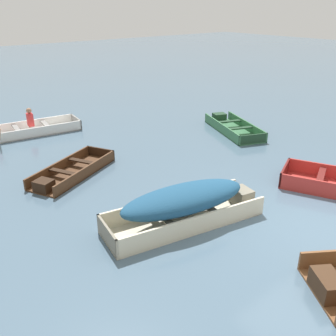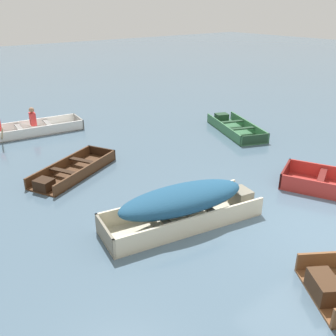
{
  "view_description": "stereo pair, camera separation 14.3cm",
  "coord_description": "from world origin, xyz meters",
  "px_view_note": "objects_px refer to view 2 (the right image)",
  "views": [
    {
      "loc": [
        -6.49,
        -2.84,
        4.18
      ],
      "look_at": [
        -1.03,
        3.87,
        0.35
      ],
      "focal_mm": 40.0,
      "sensor_mm": 36.0,
      "label": 1
    },
    {
      "loc": [
        -6.38,
        -2.93,
        4.18
      ],
      "look_at": [
        -1.03,
        3.87,
        0.35
      ],
      "focal_mm": 40.0,
      "sensor_mm": 36.0,
      "label": 2
    }
  ],
  "objects_px": {
    "skiff_green_near_moored": "(234,128)",
    "rowboat_white_with_crew": "(28,129)",
    "skiff_cream_outer_moored": "(184,203)",
    "skiff_dark_varnish_far_moored": "(71,172)"
  },
  "relations": [
    {
      "from": "skiff_green_near_moored",
      "to": "rowboat_white_with_crew",
      "type": "bearing_deg",
      "value": 144.45
    },
    {
      "from": "skiff_cream_outer_moored",
      "to": "skiff_green_near_moored",
      "type": "bearing_deg",
      "value": 33.36
    },
    {
      "from": "skiff_green_near_moored",
      "to": "skiff_cream_outer_moored",
      "type": "distance_m",
      "value": 6.43
    },
    {
      "from": "skiff_dark_varnish_far_moored",
      "to": "skiff_cream_outer_moored",
      "type": "height_order",
      "value": "skiff_cream_outer_moored"
    },
    {
      "from": "skiff_green_near_moored",
      "to": "skiff_dark_varnish_far_moored",
      "type": "bearing_deg",
      "value": 179.21
    },
    {
      "from": "skiff_green_near_moored",
      "to": "skiff_dark_varnish_far_moored",
      "type": "xyz_separation_m",
      "value": [
        -6.18,
        0.09,
        -0.01
      ]
    },
    {
      "from": "rowboat_white_with_crew",
      "to": "skiff_cream_outer_moored",
      "type": "bearing_deg",
      "value": -86.18
    },
    {
      "from": "skiff_dark_varnish_far_moored",
      "to": "skiff_cream_outer_moored",
      "type": "relative_size",
      "value": 0.79
    },
    {
      "from": "skiff_dark_varnish_far_moored",
      "to": "rowboat_white_with_crew",
      "type": "xyz_separation_m",
      "value": [
        0.3,
        4.11,
        0.08
      ]
    },
    {
      "from": "skiff_dark_varnish_far_moored",
      "to": "rowboat_white_with_crew",
      "type": "height_order",
      "value": "rowboat_white_with_crew"
    }
  ]
}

